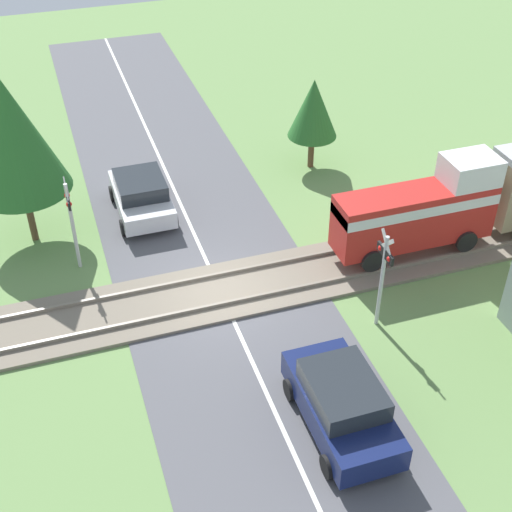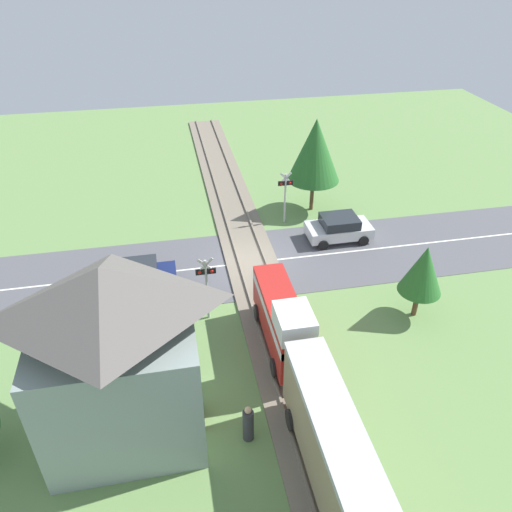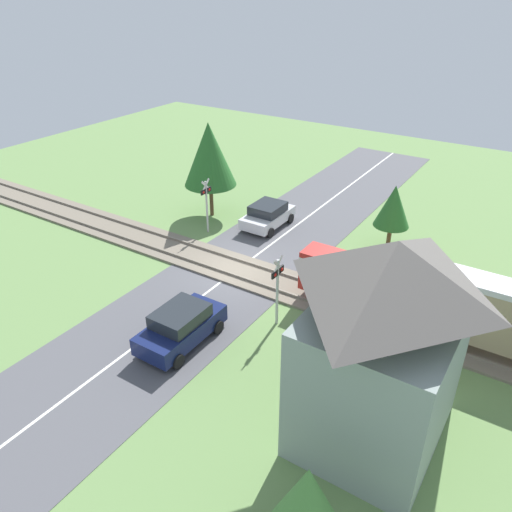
{
  "view_description": "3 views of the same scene",
  "coord_description": "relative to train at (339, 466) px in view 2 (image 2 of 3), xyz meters",
  "views": [
    {
      "loc": [
        16.87,
        -4.4,
        14.5
      ],
      "look_at": [
        0.0,
        1.18,
        1.2
      ],
      "focal_mm": 50.0,
      "sensor_mm": 36.0,
      "label": 1
    },
    {
      "loc": [
        4.13,
        22.02,
        15.17
      ],
      "look_at": [
        0.0,
        1.18,
        1.2
      ],
      "focal_mm": 35.0,
      "sensor_mm": 36.0,
      "label": 2
    },
    {
      "loc": [
        18.25,
        12.93,
        13.18
      ],
      "look_at": [
        0.0,
        1.18,
        1.2
      ],
      "focal_mm": 35.0,
      "sensor_mm": 36.0,
      "label": 3
    }
  ],
  "objects": [
    {
      "name": "ground_plane",
      "position": [
        0.0,
        -13.77,
        -1.89
      ],
      "size": [
        60.0,
        60.0,
        0.0
      ],
      "primitive_type": "plane",
      "color": "#66894C"
    },
    {
      "name": "road_surface",
      "position": [
        0.0,
        -13.77,
        -1.88
      ],
      "size": [
        48.0,
        6.4,
        0.02
      ],
      "color": "#515156",
      "rests_on": "ground_plane"
    },
    {
      "name": "track_bed",
      "position": [
        0.0,
        -13.77,
        -1.82
      ],
      "size": [
        2.8,
        48.0,
        0.24
      ],
      "color": "#756B5B",
      "rests_on": "ground_plane"
    },
    {
      "name": "train",
      "position": [
        0.0,
        0.0,
        0.0
      ],
      "size": [
        1.58,
        19.38,
        3.18
      ],
      "color": "red",
      "rests_on": "track_bed"
    },
    {
      "name": "car_near_crossing",
      "position": [
        -5.39,
        -15.21,
        -1.11
      ],
      "size": [
        3.69,
        2.02,
        1.48
      ],
      "color": "silver",
      "rests_on": "ground_plane"
    },
    {
      "name": "car_far_side",
      "position": [
        6.07,
        -12.33,
        -1.05
      ],
      "size": [
        3.98,
        1.98,
        1.61
      ],
      "color": "#141E4C",
      "rests_on": "ground_plane"
    },
    {
      "name": "crossing_signal_west_approach",
      "position": [
        -2.82,
        -17.83,
        0.22
      ],
      "size": [
        0.9,
        0.18,
        3.3
      ],
      "color": "#B7B7B7",
      "rests_on": "ground_plane"
    },
    {
      "name": "crossing_signal_east_approach",
      "position": [
        2.82,
        -9.7,
        0.22
      ],
      "size": [
        0.9,
        0.18,
        3.3
      ],
      "color": "#B7B7B7",
      "rests_on": "ground_plane"
    },
    {
      "name": "station_building",
      "position": [
        6.27,
        -4.02,
        1.6
      ],
      "size": [
        5.49,
        4.47,
        7.13
      ],
      "color": "gray",
      "rests_on": "ground_plane"
    },
    {
      "name": "pedestrian_by_station",
      "position": [
        2.2,
        -2.86,
        -1.16
      ],
      "size": [
        0.39,
        0.39,
        1.6
      ],
      "color": "#333338",
      "rests_on": "ground_plane"
    },
    {
      "name": "tree_roadside_hedge",
      "position": [
        -6.66,
        -8.05,
        0.66
      ],
      "size": [
        1.95,
        1.95,
        3.73
      ],
      "color": "brown",
      "rests_on": "ground_plane"
    },
    {
      "name": "tree_beyond_track",
      "position": [
        -4.92,
        -19.12,
        2.11
      ],
      "size": [
        3.22,
        3.22,
        5.94
      ],
      "color": "brown",
      "rests_on": "ground_plane"
    }
  ]
}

